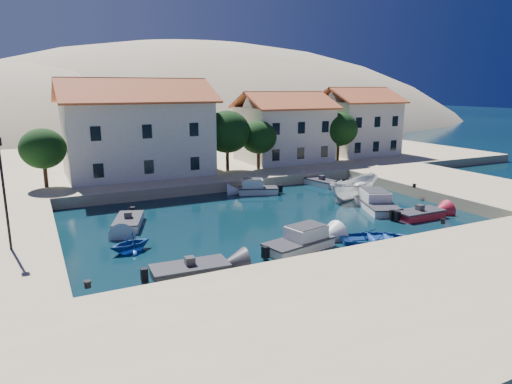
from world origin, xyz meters
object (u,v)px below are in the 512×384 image
building_right (357,121)px  lamppost (3,183)px  cabin_cruiser_east (377,203)px  cabin_cruiser_south (299,242)px  rowboat_south (377,244)px  building_mid (284,126)px  boat_east (353,199)px  building_left (137,126)px

building_right → lamppost: (-41.50, -22.00, -0.72)m
building_right → lamppost: 46.98m
building_right → cabin_cruiser_east: size_ratio=1.53×
cabin_cruiser_south → rowboat_south: cabin_cruiser_south is taller
building_mid → cabin_cruiser_east: (-2.80, -20.44, -4.75)m
cabin_cruiser_south → rowboat_south: (5.07, -1.37, -0.48)m
cabin_cruiser_east → lamppost: bearing=113.3°
cabin_cruiser_south → cabin_cruiser_east: size_ratio=0.80×
lamppost → cabin_cruiser_east: 27.05m
rowboat_south → boat_east: bearing=-9.2°
lamppost → boat_east: (27.10, 4.17, -4.75)m
building_right → cabin_cruiser_south: 37.52m
building_mid → building_right: building_right is taller
building_left → cabin_cruiser_east: size_ratio=2.38×
cabin_cruiser_east → cabin_cruiser_south: bearing=138.5°
building_right → cabin_cruiser_south: building_right is taller
cabin_cruiser_south → building_mid: bearing=49.4°
building_right → rowboat_south: size_ratio=1.99×
building_mid → cabin_cruiser_east: size_ratio=1.70×
cabin_cruiser_south → boat_east: size_ratio=0.85×
building_left → building_mid: 18.04m
building_mid → building_right: (12.00, 1.00, 0.25)m
building_left → cabin_cruiser_east: bearing=-52.0°
building_right → building_mid: bearing=-175.2°
building_left → rowboat_south: 28.47m
lamppost → rowboat_south: lamppost is taller
building_mid → rowboat_south: (-8.66, -27.23, -5.22)m
building_left → cabin_cruiser_south: 25.81m
building_right → cabin_cruiser_east: 26.52m
building_mid → building_left: bearing=-176.8°
building_mid → rowboat_south: 29.05m
building_left → boat_east: building_left is taller
building_left → cabin_cruiser_south: size_ratio=2.98×
lamppost → rowboat_south: size_ratio=1.31×
building_right → rowboat_south: bearing=-126.2°
lamppost → cabin_cruiser_east: size_ratio=1.01×
lamppost → building_left: bearing=60.1°
lamppost → cabin_cruiser_south: 17.05m
building_mid → lamppost: 36.21m
building_mid → cabin_cruiser_east: building_mid is taller
building_right → rowboat_south: building_right is taller
rowboat_south → building_mid: bearing=4.2°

